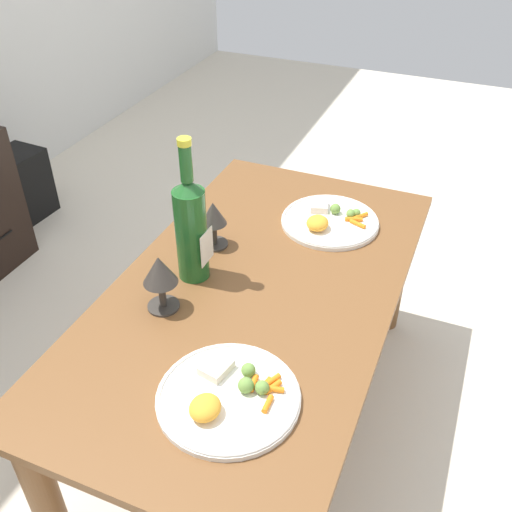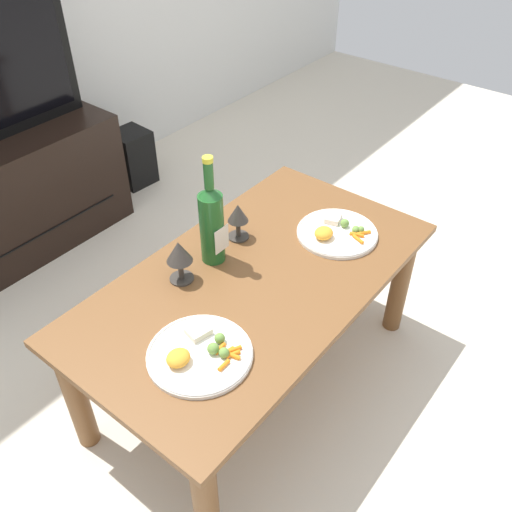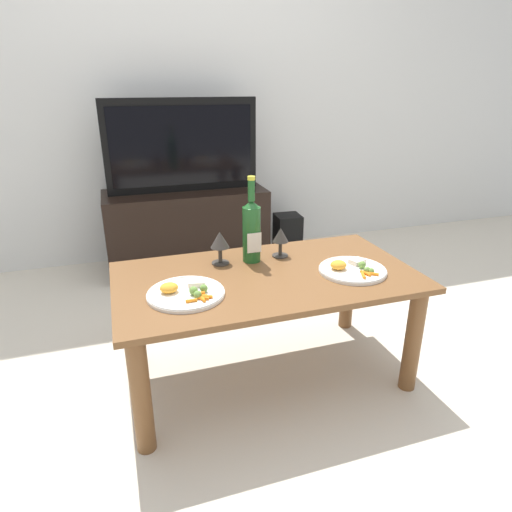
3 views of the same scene
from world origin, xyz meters
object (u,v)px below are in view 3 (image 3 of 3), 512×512
tv_screen (182,146)px  goblet_left (220,242)px  dinner_plate_left (186,292)px  wine_bottle (252,229)px  dinner_plate_right (352,269)px  dining_table (267,294)px  goblet_right (281,237)px  tv_stand (187,229)px  floor_speaker (287,234)px

tv_screen → goblet_left: tv_screen is taller
tv_screen → dinner_plate_left: size_ratio=3.46×
wine_bottle → dinner_plate_left: (-0.34, -0.25, -0.14)m
dinner_plate_right → tv_screen: bearing=107.1°
dining_table → goblet_right: 0.28m
tv_stand → dinner_plate_left: size_ratio=3.76×
tv_screen → goblet_left: (-0.05, -1.21, -0.25)m
dining_table → tv_stand: tv_stand is taller
dining_table → dinner_plate_right: 0.37m
dining_table → dinner_plate_left: size_ratio=4.26×
goblet_left → dinner_plate_left: bearing=-127.1°
dining_table → dinner_plate_right: bearing=-13.8°
goblet_left → goblet_right: goblet_left is taller
goblet_right → dinner_plate_left: size_ratio=0.46×
floor_speaker → dinner_plate_left: dinner_plate_left is taller
dining_table → wine_bottle: wine_bottle is taller
tv_screen → goblet_right: tv_screen is taller
floor_speaker → dining_table: bearing=-111.8°
wine_bottle → goblet_left: 0.15m
goblet_right → dining_table: bearing=-126.0°
tv_stand → wine_bottle: 1.28m
tv_stand → floor_speaker: size_ratio=3.59×
dining_table → tv_stand: (-0.10, 1.39, -0.14)m
goblet_right → dinner_plate_left: (-0.48, -0.26, -0.08)m
dinner_plate_left → dining_table: bearing=13.8°
dining_table → goblet_right: bearing=54.0°
goblet_right → wine_bottle: bearing=-175.8°
tv_stand → dining_table: bearing=-85.8°
floor_speaker → goblet_left: size_ratio=2.06×
tv_stand → dinner_plate_left: 1.52m
floor_speaker → tv_screen: bearing=-175.6°
wine_bottle → dinner_plate_right: bearing=-34.6°
dining_table → dinner_plate_right: size_ratio=4.40×
tv_stand → dinner_plate_right: bearing=-72.9°
wine_bottle → goblet_left: wine_bottle is taller
goblet_right → dinner_plate_left: bearing=-151.4°
wine_bottle → goblet_right: wine_bottle is taller
tv_stand → floor_speaker: tv_stand is taller
tv_stand → tv_screen: (0.00, -0.00, 0.58)m
tv_stand → tv_screen: bearing=-90.0°
tv_stand → wine_bottle: bearing=-85.8°
dinner_plate_left → dinner_plate_right: size_ratio=1.03×
tv_stand → goblet_right: size_ratio=8.10×
dining_table → goblet_right: (0.13, 0.17, 0.18)m
dinner_plate_right → dinner_plate_left: bearing=-180.0°
floor_speaker → goblet_left: bearing=-120.2°
dining_table → goblet_left: goblet_left is taller
tv_screen → dinner_plate_right: (0.45, -1.47, -0.34)m
tv_stand → tv_screen: 0.58m
floor_speaker → dinner_plate_left: (-1.02, -1.48, 0.36)m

